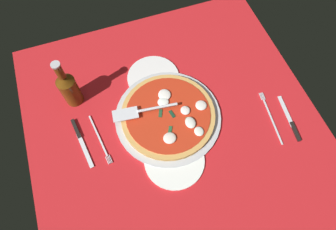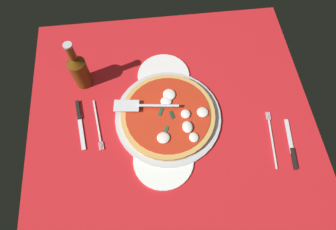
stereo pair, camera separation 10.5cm
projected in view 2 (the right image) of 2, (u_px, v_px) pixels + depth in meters
The scene contains 10 objects.
ground_plane at pixel (172, 124), 106.21cm from camera, with size 102.84×102.84×0.80cm, color red.
checker_pattern at pixel (172, 124), 105.81cm from camera, with size 102.84×102.84×0.10cm.
pizza_pan at pixel (168, 117), 106.21cm from camera, with size 38.22×38.22×1.31cm, color #B8BCC2.
dinner_plate_left at pixel (163, 160), 99.17cm from camera, with size 20.50×20.50×1.00cm, color white.
dinner_plate_right at pixel (163, 76), 114.29cm from camera, with size 20.07×20.07×1.00cm, color white.
pizza at pixel (169, 115), 104.64cm from camera, with size 33.69×33.69×3.38cm.
pizza_server at pixel (144, 106), 103.34cm from camera, with size 5.65×23.20×1.00cm.
place_setting_near at pixel (282, 144), 101.93cm from camera, with size 22.97×16.09×1.40cm.
place_setting_far at pixel (88, 123), 105.55cm from camera, with size 21.22×15.75×1.40cm.
beer_bottle at pixel (79, 70), 105.86cm from camera, with size 6.51×6.51×22.31cm.
Camera 2 is at (-43.50, 6.47, 96.35)cm, focal length 31.39 mm.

